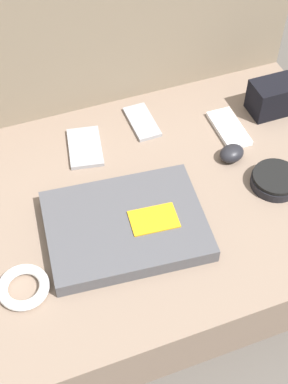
{
  "coord_description": "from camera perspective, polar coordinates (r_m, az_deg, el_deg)",
  "views": [
    {
      "loc": [
        -0.24,
        -0.64,
        0.98
      ],
      "look_at": [
        0.0,
        0.0,
        0.16
      ],
      "focal_mm": 50.0,
      "sensor_mm": 36.0,
      "label": 1
    }
  ],
  "objects": [
    {
      "name": "ground_plane",
      "position": [
        1.2,
        0.0,
        -5.01
      ],
      "size": [
        8.0,
        8.0,
        0.0
      ],
      "primitive_type": "plane",
      "color": "#4C4742"
    },
    {
      "name": "couch_seat",
      "position": [
        1.14,
        0.0,
        -2.95
      ],
      "size": [
        0.95,
        0.61,
        0.14
      ],
      "color": "#7A6656",
      "rests_on": "ground_plane"
    },
    {
      "name": "couch_backrest",
      "position": [
        1.3,
        -6.49,
        15.82
      ],
      "size": [
        0.95,
        0.2,
        0.52
      ],
      "color": "#7F705B",
      "rests_on": "ground_plane"
    },
    {
      "name": "laptop",
      "position": [
        1.02,
        -1.96,
        -3.6
      ],
      "size": [
        0.32,
        0.25,
        0.03
      ],
      "rotation": [
        0.0,
        0.0,
        -0.1
      ],
      "color": "#47474C",
      "rests_on": "couch_seat"
    },
    {
      "name": "computer_mouse",
      "position": [
        1.16,
        9.34,
        4.09
      ],
      "size": [
        0.07,
        0.06,
        0.03
      ],
      "rotation": [
        0.0,
        0.0,
        0.26
      ],
      "color": "black",
      "rests_on": "couch_seat"
    },
    {
      "name": "speaker_puck",
      "position": [
        1.13,
        13.84,
        1.25
      ],
      "size": [
        0.1,
        0.1,
        0.03
      ],
      "color": "black",
      "rests_on": "couch_seat"
    },
    {
      "name": "phone_silver",
      "position": [
        1.23,
        -0.22,
        7.5
      ],
      "size": [
        0.06,
        0.11,
        0.01
      ],
      "rotation": [
        0.0,
        0.0,
        0.01
      ],
      "color": "#99999E",
      "rests_on": "couch_seat"
    },
    {
      "name": "phone_black",
      "position": [
        1.23,
        9.05,
        6.72
      ],
      "size": [
        0.06,
        0.12,
        0.01
      ],
      "rotation": [
        0.0,
        0.0,
        -0.01
      ],
      "color": "silver",
      "rests_on": "couch_seat"
    },
    {
      "name": "phone_small",
      "position": [
        1.18,
        -6.31,
        4.76
      ],
      "size": [
        0.09,
        0.13,
        0.01
      ],
      "rotation": [
        0.0,
        0.0,
        -0.18
      ],
      "color": "#99999E",
      "rests_on": "couch_seat"
    },
    {
      "name": "camera_pouch",
      "position": [
        1.28,
        13.56,
        9.8
      ],
      "size": [
        0.1,
        0.07,
        0.08
      ],
      "color": "black",
      "rests_on": "couch_seat"
    },
    {
      "name": "cable_coil",
      "position": [
        0.98,
        -12.74,
        -9.87
      ],
      "size": [
        0.09,
        0.09,
        0.02
      ],
      "color": "white",
      "rests_on": "couch_seat"
    }
  ]
}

